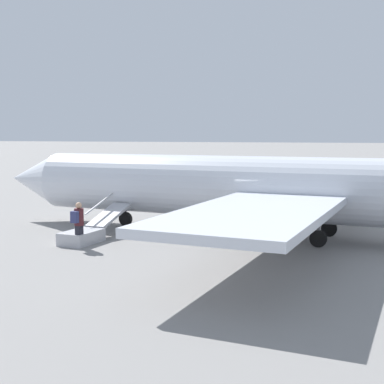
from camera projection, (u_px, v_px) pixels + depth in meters
The scene contains 4 objects.
ground_plane at pixel (271, 237), 22.47m from camera, with size 600.00×600.00×0.00m, color gray.
airplane_main at pixel (294, 189), 21.87m from camera, with size 28.34×21.21×7.00m.
boarding_stairs at pixel (87, 232), 21.56m from camera, with size 1.21×4.06×1.73m.
passenger at pixel (78, 222), 20.33m from camera, with size 0.36×0.55×1.74m.
Camera 1 is at (-4.82, 21.86, 4.27)m, focal length 50.00 mm.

